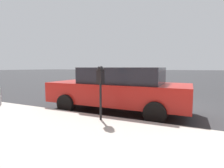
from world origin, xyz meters
The scene contains 3 objects.
ground_plane centered at (0.00, 0.00, 0.00)m, with size 220.00×220.00×0.00m, color #333335.
parking_meter centered at (-2.59, 0.76, 1.27)m, with size 0.21×0.19×1.44m.
car_red centered at (-0.97, 0.96, 0.82)m, with size 2.10×4.94×1.57m.
Camera 1 is at (-6.59, -1.47, 1.56)m, focal length 28.00 mm.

